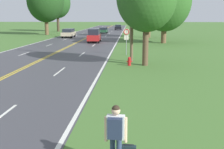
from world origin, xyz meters
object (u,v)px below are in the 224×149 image
Objects in this scene: tree_left_verge at (57,3)px; car_black_hatchback_mid_far at (118,27)px; car_champagne_suv_approaching at (69,33)px; car_dark_green_hatchback_mid_near at (103,30)px; tree_far_back at (150,2)px; tree_mid_treeline at (45,1)px; fire_hydrant at (129,61)px; car_red_suv_nearest at (94,35)px; traffic_sign at (126,35)px; tree_behind_sign at (165,1)px; hitchhiker_person at (116,131)px.

car_black_hatchback_mid_far is (14.77, 9.81, -6.27)m from tree_left_verge.
car_champagne_suv_approaching reaches higher than car_dark_green_hatchback_mid_near.
car_black_hatchback_mid_far is at bearing -15.02° from car_champagne_suv_approaching.
tree_mid_treeline is at bearing 163.22° from tree_far_back.
fire_hydrant is at bearing -69.72° from tree_left_verge.
tree_far_back is at bearing 137.55° from car_red_suv_nearest.
traffic_sign reaches higher than car_black_hatchback_mid_far.
tree_mid_treeline reaches higher than car_red_suv_nearest.
car_dark_green_hatchback_mid_near is (-10.92, 23.66, -5.12)m from tree_behind_sign.
hitchhiker_person is 0.46× the size of car_black_hatchback_mid_far.
car_champagne_suv_approaching is (6.14, -7.06, -5.98)m from tree_mid_treeline.
tree_mid_treeline is (-17.08, 51.43, 5.83)m from hitchhiker_person.
tree_left_verge is 22.33m from car_champagne_suv_approaching.
hitchhiker_person is 0.64× the size of traffic_sign.
tree_far_back is at bearing -16.78° from tree_mid_treeline.
tree_mid_treeline is at bearing 22.35° from hitchhiker_person.
traffic_sign is 14.64m from tree_behind_sign.
traffic_sign reaches higher than fire_hydrant.
tree_behind_sign is 26.56m from car_dark_green_hatchback_mid_near.
car_black_hatchback_mid_far is at bearing 93.43° from traffic_sign.
tree_left_verge is 2.21× the size of car_champagne_suv_approaching.
tree_far_back reaches higher than car_black_hatchback_mid_far.
tree_far_back is 14.34m from car_red_suv_nearest.
tree_left_verge is at bearing 110.28° from fire_hydrant.
traffic_sign reaches higher than hitchhiker_person.
tree_behind_sign is 0.90× the size of tree_mid_treeline.
tree_left_verge reaches higher than car_red_suv_nearest.
tree_behind_sign is 19.51m from car_champagne_suv_approaching.
tree_mid_treeline is at bearing -31.13° from car_black_hatchback_mid_far.
tree_mid_treeline reaches higher than fire_hydrant.
tree_behind_sign is at bearing 83.88° from car_red_suv_nearest.
hitchhiker_person is 74.49m from car_black_hatchback_mid_far.
car_black_hatchback_mid_far is (-3.29, 74.42, -0.23)m from hitchhiker_person.
traffic_sign is 0.24× the size of tree_left_verge.
tree_behind_sign is at bearing -82.65° from tree_far_back.
hitchhiker_person is 0.34× the size of car_champagne_suv_approaching.
tree_behind_sign is 11.14m from car_red_suv_nearest.
car_champagne_suv_approaching is (-11.19, 29.32, 0.51)m from fire_hydrant.
hitchhiker_person is at bearing 5.89° from car_red_suv_nearest.
car_black_hatchback_mid_far is (13.79, 22.98, -6.06)m from tree_mid_treeline.
tree_behind_sign reaches higher than car_red_suv_nearest.
car_champagne_suv_approaching is at bearing -70.61° from tree_left_verge.
fire_hydrant is (0.25, 15.05, -0.66)m from hitchhiker_person.
tree_left_verge reaches higher than tree_far_back.
hitchhiker_person is 0.15× the size of tree_mid_treeline.
hitchhiker_person is 35.00m from tree_behind_sign.
traffic_sign reaches higher than car_red_suv_nearest.
tree_left_verge is at bearing 138.14° from tree_far_back.
tree_far_back is at bearing 83.66° from fire_hydrant.
traffic_sign is 53.39m from car_black_hatchback_mid_far.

